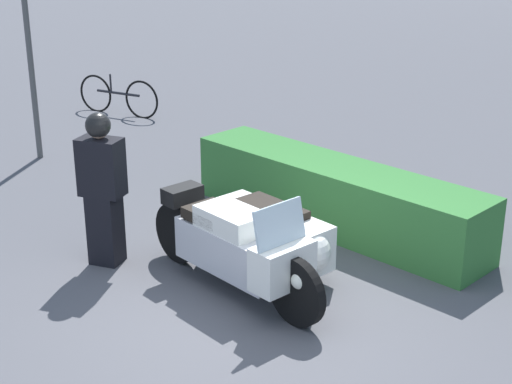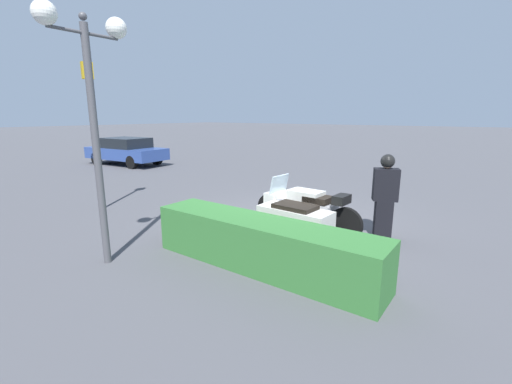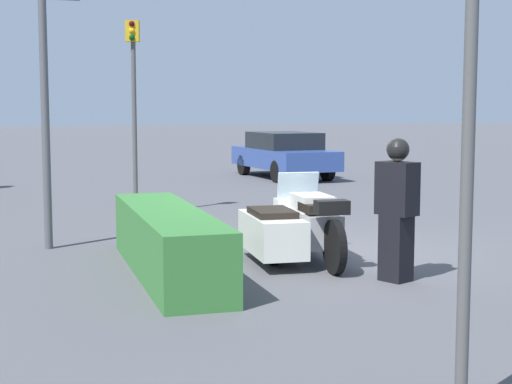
% 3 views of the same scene
% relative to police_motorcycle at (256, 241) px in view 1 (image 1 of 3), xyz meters
% --- Properties ---
extents(ground_plane, '(160.00, 160.00, 0.00)m').
position_rel_police_motorcycle_xyz_m(ground_plane, '(0.54, -0.66, -0.48)').
color(ground_plane, '#4C4C51').
extents(police_motorcycle, '(2.59, 1.32, 1.17)m').
position_rel_police_motorcycle_xyz_m(police_motorcycle, '(0.00, 0.00, 0.00)').
color(police_motorcycle, black).
rests_on(police_motorcycle, ground).
extents(officer_rider, '(0.55, 0.46, 1.74)m').
position_rel_police_motorcycle_xyz_m(officer_rider, '(-1.55, -0.83, 0.44)').
color(officer_rider, black).
rests_on(officer_rider, ground).
extents(hedge_bush_curbside, '(4.08, 0.83, 0.82)m').
position_rel_police_motorcycle_xyz_m(hedge_bush_curbside, '(-0.36, 1.76, -0.07)').
color(hedge_bush_curbside, '#337033').
rests_on(hedge_bush_curbside, ground).
extents(traffic_light_far, '(0.22, 0.28, 3.77)m').
position_rel_police_motorcycle_xyz_m(traffic_light_far, '(-5.42, 0.65, 1.97)').
color(traffic_light_far, '#4C4C4C').
rests_on(traffic_light_far, ground).
extents(bicycle_parked, '(1.73, 0.57, 0.78)m').
position_rel_police_motorcycle_xyz_m(bicycle_parked, '(-6.70, 3.08, -0.13)').
color(bicycle_parked, black).
rests_on(bicycle_parked, ground).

